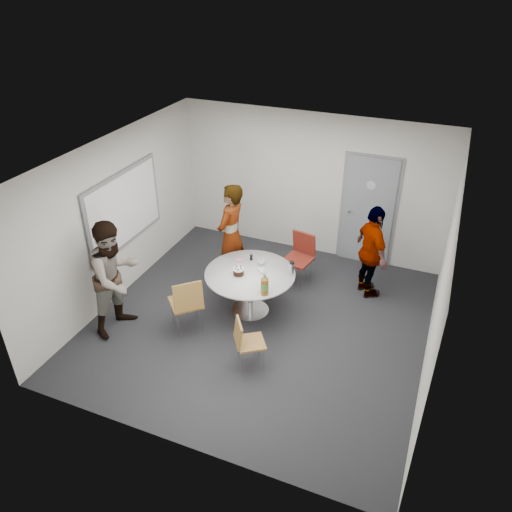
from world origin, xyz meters
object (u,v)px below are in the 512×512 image
at_px(person_left, 115,277).
at_px(door, 368,211).
at_px(chair_far, 300,253).
at_px(table, 251,279).
at_px(whiteboard, 125,209).
at_px(chair_near_left, 187,301).
at_px(chair_near_right, 245,339).
at_px(person_right, 372,252).
at_px(person_main, 231,235).

bearing_deg(person_left, door, -30.39).
bearing_deg(door, chair_far, -128.16).
bearing_deg(table, whiteboard, 179.70).
relative_size(door, chair_far, 2.26).
distance_m(whiteboard, chair_near_left, 1.96).
height_order(door, chair_near_right, door).
height_order(table, chair_far, table).
height_order(door, chair_far, door).
bearing_deg(chair_far, person_right, -164.54).
xyz_separation_m(chair_near_right, person_right, (1.22, 2.40, 0.34)).
bearing_deg(person_main, chair_far, 115.52).
height_order(door, whiteboard, door).
distance_m(chair_near_left, person_main, 1.59).
distance_m(chair_near_left, chair_near_right, 1.14).
bearing_deg(door, table, -120.02).
height_order(chair_near_left, person_right, person_right).
height_order(door, table, door).
height_order(person_main, person_right, person_main).
bearing_deg(person_left, person_main, -18.35).
xyz_separation_m(person_left, person_right, (3.34, 2.31, -0.09)).
bearing_deg(chair_near_right, whiteboard, -148.60).
relative_size(chair_near_left, chair_far, 1.02).
bearing_deg(person_main, chair_near_right, 34.07).
xyz_separation_m(whiteboard, person_main, (1.56, 0.72, -0.53)).
bearing_deg(person_left, person_right, -43.60).
height_order(person_left, person_right, person_left).
relative_size(person_main, person_left, 1.01).
xyz_separation_m(chair_near_left, chair_near_right, (1.09, -0.34, -0.12)).
bearing_deg(chair_near_left, chair_far, 17.18).
relative_size(door, table, 1.50).
xyz_separation_m(table, chair_near_left, (-0.69, -0.82, -0.06)).
xyz_separation_m(door, chair_far, (-0.89, -1.14, -0.45)).
distance_m(chair_near_left, person_right, 3.10).
bearing_deg(person_right, person_left, 88.52).
xyz_separation_m(whiteboard, person_right, (3.85, 1.22, -0.64)).
xyz_separation_m(whiteboard, chair_near_left, (1.55, -0.83, -0.86)).
distance_m(chair_far, person_left, 3.12).
bearing_deg(whiteboard, table, -0.30).
distance_m(chair_near_left, chair_far, 2.28).
bearing_deg(chair_near_right, door, 130.39).
bearing_deg(person_main, table, 47.26).
xyz_separation_m(door, person_main, (-2.00, -1.56, -0.11)).
height_order(chair_near_left, chair_far, chair_near_left).
distance_m(chair_near_right, person_right, 2.71).
bearing_deg(chair_far, person_left, 57.73).
height_order(door, person_main, door).
bearing_deg(chair_near_right, chair_far, 144.53).
height_order(whiteboard, chair_near_left, whiteboard).
distance_m(table, person_right, 2.04).
bearing_deg(person_main, chair_near_left, 4.03).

